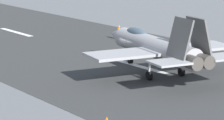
# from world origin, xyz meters

# --- Properties ---
(ground_plane) EXTENTS (400.00, 400.00, 0.00)m
(ground_plane) POSITION_xyz_m (0.00, 0.00, 0.00)
(ground_plane) COLOR slate
(runway_strip) EXTENTS (240.00, 26.00, 0.02)m
(runway_strip) POSITION_xyz_m (-0.02, 0.00, 0.01)
(runway_strip) COLOR #333535
(runway_strip) RESTS_ON ground
(fighter_jet) EXTENTS (16.95, 13.69, 5.62)m
(fighter_jet) POSITION_xyz_m (-3.86, 0.75, 2.43)
(fighter_jet) COLOR #9A9A9D
(fighter_jet) RESTS_ON ground
(crew_person) EXTENTS (0.57, 0.49, 1.66)m
(crew_person) POSITION_xyz_m (12.00, -7.31, 0.83)
(crew_person) COLOR #1E2338
(crew_person) RESTS_ON ground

